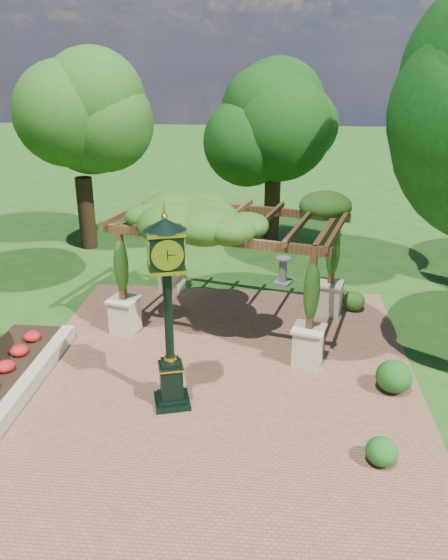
{
  "coord_description": "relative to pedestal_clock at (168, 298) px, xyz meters",
  "views": [
    {
      "loc": [
        1.23,
        -10.74,
        7.56
      ],
      "look_at": [
        0.0,
        2.5,
        2.2
      ],
      "focal_mm": 35.0,
      "sensor_mm": 36.0,
      "label": 1
    }
  ],
  "objects": [
    {
      "name": "shrub_back",
      "position": [
        4.92,
        5.7,
        -2.4
      ],
      "size": [
        0.81,
        0.81,
        0.63
      ],
      "primitive_type": "ellipsoid",
      "rotation": [
        0.0,
        0.0,
        0.18
      ],
      "color": "#305F1B",
      "rests_on": "brick_plaza"
    },
    {
      "name": "sundial",
      "position": [
        2.64,
        7.79,
        -2.31
      ],
      "size": [
        0.73,
        0.73,
        1.02
      ],
      "rotation": [
        0.0,
        0.0,
        -0.39
      ],
      "color": "gray",
      "rests_on": "ground"
    },
    {
      "name": "pergola",
      "position": [
        1.02,
        4.48,
        0.53
      ],
      "size": [
        7.17,
        5.45,
        4.02
      ],
      "rotation": [
        0.0,
        0.0,
        -0.25
      ],
      "color": "beige",
      "rests_on": "brick_plaza"
    },
    {
      "name": "pedestal_clock",
      "position": [
        0.0,
        0.0,
        0.0
      ],
      "size": [
        1.13,
        1.13,
        4.61
      ],
      "rotation": [
        0.0,
        0.0,
        0.29
      ],
      "color": "black",
      "rests_on": "brick_plaza"
    },
    {
      "name": "border_wall",
      "position": [
        -3.61,
        0.54,
        -2.56
      ],
      "size": [
        0.35,
        5.0,
        0.4
      ],
      "primitive_type": "cube",
      "color": "#C6B793",
      "rests_on": "ground"
    },
    {
      "name": "shrub_mid",
      "position": [
        5.29,
        1.04,
        -2.32
      ],
      "size": [
        0.93,
        0.93,
        0.79
      ],
      "primitive_type": "ellipsoid",
      "rotation": [
        0.0,
        0.0,
        -0.06
      ],
      "color": "#195116",
      "rests_on": "brick_plaza"
    },
    {
      "name": "shrub_front",
      "position": [
        4.54,
        -1.65,
        -2.43
      ],
      "size": [
        0.77,
        0.77,
        0.58
      ],
      "primitive_type": "ellipsoid",
      "rotation": [
        0.0,
        0.0,
        0.22
      ],
      "color": "#1C5718",
      "rests_on": "brick_plaza"
    },
    {
      "name": "tree_west_far",
      "position": [
        -5.72,
        11.28,
        2.62
      ],
      "size": [
        3.88,
        3.88,
        7.87
      ],
      "color": "#2F1F12",
      "rests_on": "ground"
    },
    {
      "name": "tree_north",
      "position": [
        2.15,
        12.61,
        2.21
      ],
      "size": [
        3.91,
        3.91,
        7.27
      ],
      "color": "#2F2012",
      "rests_on": "ground"
    },
    {
      "name": "brick_plaza",
      "position": [
        0.99,
        1.04,
        -2.74
      ],
      "size": [
        10.0,
        12.0,
        0.04
      ],
      "primitive_type": "cube",
      "color": "brown",
      "rests_on": "ground"
    },
    {
      "name": "ground",
      "position": [
        0.99,
        0.04,
        -2.76
      ],
      "size": [
        120.0,
        120.0,
        0.0
      ],
      "primitive_type": "plane",
      "color": "#1E4714",
      "rests_on": "ground"
    }
  ]
}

